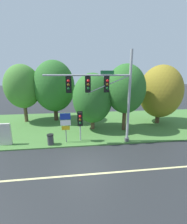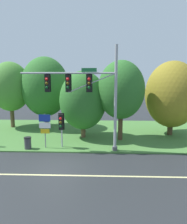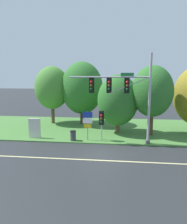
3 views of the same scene
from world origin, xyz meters
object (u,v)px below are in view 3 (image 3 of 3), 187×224
object	(u,v)px
tree_left_of_mast	(82,88)
pedestrian_signal_near_kerb	(101,120)
route_sign_post	(88,122)
tree_behind_signpost	(118,100)
tree_mid_verge	(152,91)
trash_bin	(73,136)
traffic_signal_mast	(125,92)
tree_nearest_road	(52,88)
info_kiosk	(35,128)

from	to	relation	value
tree_left_of_mast	pedestrian_signal_near_kerb	bearing A→B (deg)	-66.95
pedestrian_signal_near_kerb	route_sign_post	world-z (taller)	pedestrian_signal_near_kerb
pedestrian_signal_near_kerb	tree_left_of_mast	xyz separation A→B (m)	(-2.95, 6.92, 2.47)
tree_behind_signpost	tree_left_of_mast	bearing A→B (deg)	138.68
route_sign_post	tree_behind_signpost	size ratio (longest dim) A/B	0.45
tree_mid_verge	trash_bin	distance (m)	8.83
traffic_signal_mast	tree_nearest_road	size ratio (longest dim) A/B	1.10
pedestrian_signal_near_kerb	tree_behind_signpost	xyz separation A→B (m)	(1.47, 3.04, 1.47)
traffic_signal_mast	tree_behind_signpost	world-z (taller)	traffic_signal_mast
route_sign_post	trash_bin	xyz separation A→B (m)	(-1.32, -0.30, -1.30)
tree_behind_signpost	pedestrian_signal_near_kerb	bearing A→B (deg)	-115.74
tree_behind_signpost	tree_nearest_road	bearing A→B (deg)	155.63
pedestrian_signal_near_kerb	tree_behind_signpost	bearing A→B (deg)	64.26
tree_left_of_mast	tree_nearest_road	bearing A→B (deg)	-177.03
tree_nearest_road	tree_mid_verge	size ratio (longest dim) A/B	1.02
info_kiosk	trash_bin	size ratio (longest dim) A/B	2.04
traffic_signal_mast	info_kiosk	xyz separation A→B (m)	(-8.53, 0.58, -3.65)
tree_nearest_road	tree_behind_signpost	bearing A→B (deg)	-24.37
tree_behind_signpost	tree_mid_verge	bearing A→B (deg)	-11.39
pedestrian_signal_near_kerb	tree_nearest_road	distance (m)	9.79
pedestrian_signal_near_kerb	tree_mid_verge	size ratio (longest dim) A/B	0.40
tree_nearest_road	tree_behind_signpost	distance (m)	8.99
traffic_signal_mast	tree_mid_verge	size ratio (longest dim) A/B	1.13
pedestrian_signal_near_kerb	route_sign_post	distance (m)	1.29
tree_left_of_mast	info_kiosk	size ratio (longest dim) A/B	4.01
tree_nearest_road	trash_bin	bearing A→B (deg)	-60.12
tree_nearest_road	tree_mid_verge	world-z (taller)	tree_nearest_road
tree_nearest_road	tree_left_of_mast	world-z (taller)	tree_left_of_mast
traffic_signal_mast	tree_left_of_mast	xyz separation A→B (m)	(-5.02, 7.42, -0.17)
tree_nearest_road	tree_left_of_mast	distance (m)	3.73
tree_left_of_mast	info_kiosk	world-z (taller)	tree_left_of_mast
route_sign_post	tree_left_of_mast	distance (m)	7.67
tree_left_of_mast	tree_mid_verge	distance (m)	9.00
tree_nearest_road	pedestrian_signal_near_kerb	bearing A→B (deg)	-45.25
tree_behind_signpost	tree_mid_verge	xyz separation A→B (m)	(3.35, -0.68, 0.99)
route_sign_post	info_kiosk	bearing A→B (deg)	178.21
pedestrian_signal_near_kerb	tree_left_of_mast	world-z (taller)	tree_left_of_mast
pedestrian_signal_near_kerb	tree_mid_verge	world-z (taller)	tree_mid_verge
pedestrian_signal_near_kerb	trash_bin	bearing A→B (deg)	-171.72
tree_behind_signpost	tree_mid_verge	world-z (taller)	tree_mid_verge
trash_bin	traffic_signal_mast	bearing A→B (deg)	-1.49
traffic_signal_mast	tree_nearest_road	bearing A→B (deg)	140.43
traffic_signal_mast	route_sign_post	world-z (taller)	traffic_signal_mast
trash_bin	tree_nearest_road	bearing A→B (deg)	119.88
route_sign_post	traffic_signal_mast	bearing A→B (deg)	-7.16
tree_mid_verge	trash_bin	size ratio (longest dim) A/B	7.48
pedestrian_signal_near_kerb	tree_behind_signpost	world-z (taller)	tree_behind_signpost
traffic_signal_mast	route_sign_post	size ratio (longest dim) A/B	2.88
tree_mid_verge	info_kiosk	bearing A→B (deg)	-168.55
traffic_signal_mast	tree_behind_signpost	size ratio (longest dim) A/B	1.29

